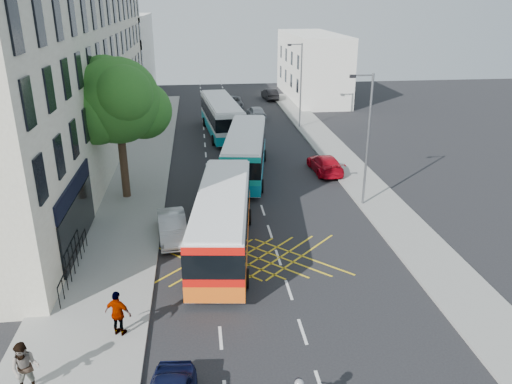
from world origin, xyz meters
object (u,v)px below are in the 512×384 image
object	(u,v)px
street_tree	(117,102)
bus_near	(223,220)
bus_far	(222,116)
distant_car_grey	(233,103)
pedestrian_near	(25,369)
bus_mid	(246,152)
lamp_near	(367,134)
lamp_far	(300,81)
parked_car_silver	(172,227)
pedestrian_far	(118,313)
distant_car_silver	(256,112)
distant_car_dark	(270,94)
red_hatchback	(325,164)

from	to	relation	value
street_tree	bus_near	xyz separation A→B (m)	(5.83, -7.72, -4.65)
bus_far	distant_car_grey	size ratio (longest dim) A/B	2.39
bus_near	distant_car_grey	distance (m)	35.05
bus_near	pedestrian_near	world-z (taller)	bus_near
bus_mid	lamp_near	bearing A→B (deg)	-37.18
lamp_far	parked_car_silver	world-z (taller)	lamp_far
lamp_far	pedestrian_far	bearing A→B (deg)	-112.72
pedestrian_near	lamp_far	bearing A→B (deg)	63.58
street_tree	distant_car_silver	bearing A→B (deg)	63.14
distant_car_grey	pedestrian_far	bearing A→B (deg)	-100.07
bus_mid	pedestrian_far	size ratio (longest dim) A/B	6.22
street_tree	bus_mid	bearing A→B (deg)	25.66
bus_mid	distant_car_grey	world-z (taller)	bus_mid
distant_car_dark	lamp_far	bearing A→B (deg)	87.66
lamp_near	distant_car_silver	bearing A→B (deg)	98.51
red_hatchback	pedestrian_near	world-z (taller)	pedestrian_near
bus_near	bus_far	size ratio (longest dim) A/B	0.97
bus_mid	bus_near	bearing A→B (deg)	-92.10
street_tree	pedestrian_far	bearing A→B (deg)	-84.04
street_tree	bus_mid	world-z (taller)	street_tree
distant_car_dark	pedestrian_near	size ratio (longest dim) A/B	2.20
pedestrian_near	pedestrian_far	xyz separation A→B (m)	(2.53, 2.74, -0.02)
bus_mid	red_hatchback	distance (m)	5.98
distant_car_silver	pedestrian_far	world-z (taller)	pedestrian_far
red_hatchback	parked_car_silver	bearing A→B (deg)	38.72
bus_far	distant_car_dark	size ratio (longest dim) A/B	2.79
red_hatchback	distant_car_silver	xyz separation A→B (m)	(-3.00, 18.20, 0.03)
street_tree	bus_near	size ratio (longest dim) A/B	0.78
pedestrian_near	bus_near	bearing A→B (deg)	52.45
lamp_near	distant_car_dark	bearing A→B (deg)	91.14
lamp_far	pedestrian_far	world-z (taller)	lamp_far
distant_car_grey	parked_car_silver	bearing A→B (deg)	-99.73
street_tree	bus_near	distance (m)	10.73
distant_car_dark	bus_far	bearing A→B (deg)	61.87
red_hatchback	distant_car_silver	bearing A→B (deg)	-83.90
parked_car_silver	pedestrian_near	bearing A→B (deg)	-117.40
distant_car_grey	distant_car_silver	size ratio (longest dim) A/B	1.22
bus_mid	lamp_far	bearing A→B (deg)	72.49
lamp_near	bus_near	bearing A→B (deg)	-151.84
lamp_far	pedestrian_far	size ratio (longest dim) A/B	4.30
pedestrian_far	bus_mid	bearing A→B (deg)	-86.98
bus_far	lamp_near	bearing A→B (deg)	-72.91
distant_car_grey	pedestrian_near	distance (m)	45.50
bus_mid	distant_car_dark	distance (m)	28.80
distant_car_dark	distant_car_grey	bearing A→B (deg)	38.86
bus_near	street_tree	bearing A→B (deg)	134.11
parked_car_silver	pedestrian_near	size ratio (longest dim) A/B	2.19
bus_far	pedestrian_near	bearing A→B (deg)	-108.98
bus_far	parked_car_silver	bearing A→B (deg)	-105.18
bus_mid	distant_car_silver	world-z (taller)	bus_mid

